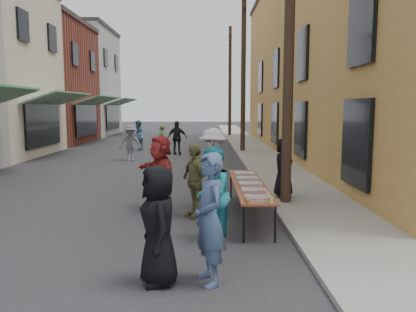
{
  "coord_description": "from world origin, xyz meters",
  "views": [
    {
      "loc": [
        2.26,
        -7.08,
        2.51
      ],
      "look_at": [
        2.33,
        2.75,
        1.3
      ],
      "focal_mm": 35.0,
      "sensor_mm": 36.0,
      "label": 1
    }
  ],
  "objects_px": {
    "serving_table": "(249,185)",
    "guest_front_a": "(158,225)",
    "utility_pole_mid": "(243,69)",
    "utility_pole_near": "(290,23)",
    "server": "(284,167)",
    "catering_tray_sausage": "(258,198)",
    "utility_pole_far": "(230,82)",
    "guest_front_c": "(212,194)"
  },
  "relations": [
    {
      "from": "serving_table",
      "to": "guest_front_a",
      "type": "relative_size",
      "value": 2.35
    },
    {
      "from": "utility_pole_mid",
      "to": "serving_table",
      "type": "bearing_deg",
      "value": -94.59
    },
    {
      "from": "utility_pole_near",
      "to": "server",
      "type": "height_order",
      "value": "utility_pole_near"
    },
    {
      "from": "catering_tray_sausage",
      "to": "guest_front_a",
      "type": "bearing_deg",
      "value": -130.67
    },
    {
      "from": "utility_pole_near",
      "to": "utility_pole_far",
      "type": "bearing_deg",
      "value": 90.0
    },
    {
      "from": "serving_table",
      "to": "guest_front_c",
      "type": "height_order",
      "value": "guest_front_c"
    },
    {
      "from": "guest_front_c",
      "to": "server",
      "type": "relative_size",
      "value": 1.12
    },
    {
      "from": "utility_pole_mid",
      "to": "guest_front_c",
      "type": "distance_m",
      "value": 15.27
    },
    {
      "from": "utility_pole_near",
      "to": "utility_pole_mid",
      "type": "xyz_separation_m",
      "value": [
        0.0,
        12.0,
        0.0
      ]
    },
    {
      "from": "catering_tray_sausage",
      "to": "guest_front_c",
      "type": "height_order",
      "value": "guest_front_c"
    },
    {
      "from": "utility_pole_mid",
      "to": "server",
      "type": "xyz_separation_m",
      "value": [
        0.05,
        -11.43,
        -3.61
      ]
    },
    {
      "from": "catering_tray_sausage",
      "to": "server",
      "type": "distance_m",
      "value": 3.37
    },
    {
      "from": "serving_table",
      "to": "utility_pole_far",
      "type": "bearing_deg",
      "value": 87.61
    },
    {
      "from": "catering_tray_sausage",
      "to": "guest_front_a",
      "type": "relative_size",
      "value": 0.29
    },
    {
      "from": "utility_pole_far",
      "to": "server",
      "type": "xyz_separation_m",
      "value": [
        0.05,
        -23.43,
        -3.61
      ]
    },
    {
      "from": "utility_pole_mid",
      "to": "serving_table",
      "type": "distance_m",
      "value": 13.55
    },
    {
      "from": "utility_pole_far",
      "to": "guest_front_a",
      "type": "height_order",
      "value": "utility_pole_far"
    },
    {
      "from": "utility_pole_mid",
      "to": "server",
      "type": "bearing_deg",
      "value": -89.75
    },
    {
      "from": "guest_front_c",
      "to": "server",
      "type": "height_order",
      "value": "guest_front_c"
    },
    {
      "from": "serving_table",
      "to": "server",
      "type": "xyz_separation_m",
      "value": [
        1.09,
        1.54,
        0.18
      ]
    },
    {
      "from": "guest_front_a",
      "to": "utility_pole_near",
      "type": "bearing_deg",
      "value": 132.16
    },
    {
      "from": "utility_pole_near",
      "to": "serving_table",
      "type": "distance_m",
      "value": 4.04
    },
    {
      "from": "utility_pole_mid",
      "to": "utility_pole_far",
      "type": "xyz_separation_m",
      "value": [
        0.0,
        12.0,
        0.0
      ]
    },
    {
      "from": "guest_front_c",
      "to": "catering_tray_sausage",
      "type": "bearing_deg",
      "value": 111.07
    },
    {
      "from": "server",
      "to": "guest_front_a",
      "type": "bearing_deg",
      "value": 160.17
    },
    {
      "from": "utility_pole_far",
      "to": "utility_pole_near",
      "type": "bearing_deg",
      "value": -90.0
    },
    {
      "from": "serving_table",
      "to": "guest_front_a",
      "type": "distance_m",
      "value": 3.95
    },
    {
      "from": "serving_table",
      "to": "guest_front_a",
      "type": "height_order",
      "value": "guest_front_a"
    },
    {
      "from": "utility_pole_near",
      "to": "guest_front_a",
      "type": "distance_m",
      "value": 6.42
    },
    {
      "from": "utility_pole_mid",
      "to": "guest_front_a",
      "type": "height_order",
      "value": "utility_pole_mid"
    },
    {
      "from": "catering_tray_sausage",
      "to": "utility_pole_near",
      "type": "bearing_deg",
      "value": 68.3
    },
    {
      "from": "utility_pole_near",
      "to": "serving_table",
      "type": "height_order",
      "value": "utility_pole_near"
    },
    {
      "from": "utility_pole_near",
      "to": "utility_pole_mid",
      "type": "bearing_deg",
      "value": 90.0
    },
    {
      "from": "server",
      "to": "utility_pole_far",
      "type": "bearing_deg",
      "value": 8.55
    },
    {
      "from": "utility_pole_far",
      "to": "guest_front_c",
      "type": "xyz_separation_m",
      "value": [
        -1.91,
        -26.71,
        -3.61
      ]
    },
    {
      "from": "guest_front_c",
      "to": "serving_table",
      "type": "bearing_deg",
      "value": 168.42
    },
    {
      "from": "utility_pole_mid",
      "to": "guest_front_c",
      "type": "relative_size",
      "value": 5.06
    },
    {
      "from": "utility_pole_far",
      "to": "guest_front_a",
      "type": "relative_size",
      "value": 5.29
    },
    {
      "from": "utility_pole_mid",
      "to": "guest_front_a",
      "type": "distance_m",
      "value": 17.16
    },
    {
      "from": "server",
      "to": "utility_pole_near",
      "type": "bearing_deg",
      "value": -176.57
    },
    {
      "from": "server",
      "to": "utility_pole_mid",
      "type": "bearing_deg",
      "value": 8.67
    },
    {
      "from": "serving_table",
      "to": "guest_front_a",
      "type": "bearing_deg",
      "value": -114.86
    }
  ]
}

